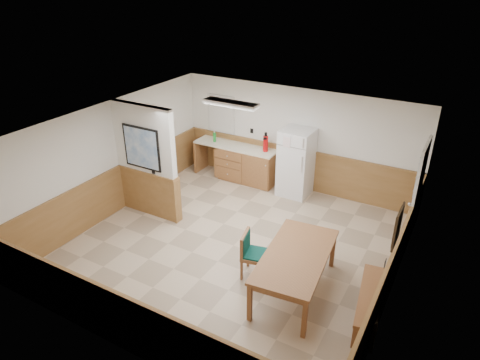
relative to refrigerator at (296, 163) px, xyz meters
The scene contains 20 objects.
ground 2.76m from the refrigerator, 93.91° to the right, with size 6.00×6.00×0.00m, color #C5AC8E.
ceiling 3.13m from the refrigerator, 93.91° to the right, with size 6.00×6.00×0.02m, color white.
back_wall 0.60m from the refrigerator, 115.88° to the left, with size 6.00×0.02×2.50m, color white.
right_wall 3.88m from the refrigerator, 43.00° to the right, with size 0.02×6.00×2.50m, color white.
left_wall 4.15m from the refrigerator, 140.41° to the right, with size 0.02×6.00×2.50m, color white.
wainscot_back 0.50m from the refrigerator, 117.16° to the left, with size 6.00×0.04×1.00m, color olive.
wainscot_right 3.85m from the refrigerator, 43.20° to the right, with size 0.04×6.00×1.00m, color olive.
wainscot_left 4.12m from the refrigerator, 140.23° to the right, with size 0.04×6.00×1.00m, color olive.
partition_wall 3.47m from the refrigerator, 134.94° to the right, with size 1.50×0.20×2.50m.
kitchen_counter 1.43m from the refrigerator, behind, with size 2.20×0.61×1.00m.
exterior_door 2.89m from the refrigerator, 14.69° to the right, with size 0.07×1.02×2.15m.
kitchen_window 2.42m from the refrigerator, behind, with size 0.80×0.04×1.00m.
wall_painting 4.11m from the refrigerator, 46.44° to the right, with size 0.04×0.50×0.60m.
fluorescent_fixture 2.32m from the refrigerator, 126.38° to the right, with size 1.20×0.30×0.09m.
refrigerator is the anchor object (origin of this frame).
dining_table 3.54m from the refrigerator, 67.09° to the right, with size 1.18×2.07×0.75m.
dining_bench 4.20m from the refrigerator, 51.13° to the right, with size 0.54×1.53×0.45m.
dining_chair 3.29m from the refrigerator, 80.77° to the right, with size 0.71×0.55×0.85m.
fire_extinguisher 0.91m from the refrigerator, behind, with size 0.14×0.14×0.48m.
soap_bottle 2.30m from the refrigerator, behind, with size 0.08×0.08×0.24m, color #198C2C.
Camera 1 is at (3.56, -6.03, 4.95)m, focal length 32.00 mm.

